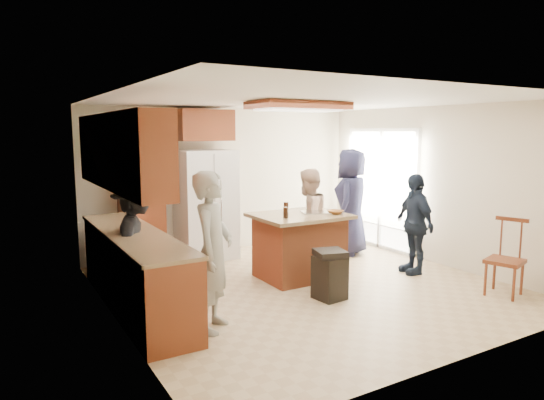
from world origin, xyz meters
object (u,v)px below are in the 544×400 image
trash_bin (330,274)px  kitchen_island (299,245)px  person_behind_right (351,202)px  spindle_chair (505,261)px  person_front_left (213,251)px  refrigerator (206,205)px  person_side_right (414,224)px  person_behind_left (308,219)px  person_counter (137,243)px

trash_bin → kitchen_island: bearing=79.3°
person_behind_right → spindle_chair: (0.33, -2.68, -0.45)m
person_front_left → refrigerator: size_ratio=0.94×
person_front_left → kitchen_island: 2.16m
person_side_right → spindle_chair: 1.38m
person_front_left → refrigerator: (1.11, 2.80, 0.05)m
person_behind_left → person_side_right: bearing=116.6°
person_side_right → person_counter: 3.98m
person_behind_left → person_behind_right: (1.13, 0.33, 0.14)m
person_behind_right → refrigerator: person_behind_right is taller
person_front_left → spindle_chair: 3.81m
person_behind_left → person_counter: 2.74m
person_front_left → person_behind_left: person_front_left is taller
person_side_right → kitchen_island: size_ratio=1.16×
person_side_right → person_counter: bearing=-84.9°
person_side_right → person_front_left: bearing=-68.1°
refrigerator → kitchen_island: 1.90m
person_front_left → person_behind_right: size_ratio=0.94×
person_counter → trash_bin: size_ratio=2.47×
trash_bin → person_counter: bearing=155.5°
person_behind_right → refrigerator: size_ratio=1.01×
refrigerator → kitchen_island: size_ratio=1.41×
person_behind_left → kitchen_island: (-0.40, -0.36, -0.30)m
refrigerator → person_counter: bearing=-133.3°
person_behind_right → trash_bin: person_behind_right is taller
person_counter → refrigerator: size_ratio=0.87×
person_counter → refrigerator: (1.60, 1.70, 0.12)m
person_front_left → refrigerator: bearing=19.0°
trash_bin → spindle_chair: spindle_chair is taller
kitchen_island → spindle_chair: (1.86, -1.98, -0.02)m
person_behind_right → person_counter: bearing=-25.6°
spindle_chair → person_behind_left: bearing=121.9°
person_front_left → person_behind_right: bearing=-21.4°
person_behind_left → spindle_chair: 2.78m
person_front_left → person_behind_left: size_ratio=1.10×
person_behind_left → person_side_right: (1.20, -1.03, -0.03)m
trash_bin → person_front_left: bearing=-175.6°
spindle_chair → person_side_right: bearing=100.9°
kitchen_island → trash_bin: size_ratio=2.03×
person_front_left → kitchen_island: size_ratio=1.33×
person_behind_left → spindle_chair: bearing=98.9°
person_behind_right → person_side_right: bearing=57.6°
kitchen_island → spindle_chair: spindle_chair is taller
person_behind_left → refrigerator: size_ratio=0.86×
person_side_right → person_counter: size_ratio=0.96×
refrigerator → spindle_chair: refrigerator is taller
refrigerator → person_behind_right: bearing=-24.3°
person_behind_left → trash_bin: 1.51m
person_front_left → person_side_right: 3.45m
person_behind_left → person_side_right: person_behind_left is taller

